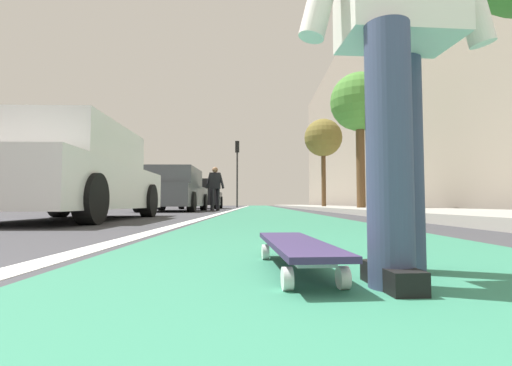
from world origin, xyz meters
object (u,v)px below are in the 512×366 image
at_px(street_tree_mid, 360,104).
at_px(pedestrian_distant, 215,186).
at_px(parked_car_near, 71,175).
at_px(parked_car_mid, 175,191).
at_px(traffic_light, 237,162).
at_px(skater_person, 397,11).
at_px(street_tree_far, 323,139).
at_px(skateboard, 296,247).
at_px(parked_car_far, 202,195).

bearing_deg(street_tree_mid, pedestrian_distant, 71.85).
distance_m(parked_car_near, parked_car_mid, 6.88).
bearing_deg(parked_car_mid, traffic_light, -6.45).
bearing_deg(skater_person, street_tree_far, -9.68).
relative_size(skateboard, street_tree_far, 0.19).
xyz_separation_m(parked_car_near, parked_car_mid, (6.88, -0.10, -0.00)).
relative_size(parked_car_near, traffic_light, 0.93).
bearing_deg(street_tree_far, parked_car_mid, 133.34).
height_order(traffic_light, street_tree_far, traffic_light).
relative_size(traffic_light, street_tree_far, 1.02).
distance_m(skateboard, street_tree_far, 17.79).
height_order(street_tree_far, pedestrian_distant, street_tree_far).
distance_m(skateboard, parked_car_far, 17.89).
height_order(parked_car_near, parked_car_far, parked_car_far).
distance_m(skateboard, parked_car_near, 5.35).
relative_size(parked_car_mid, street_tree_mid, 0.99).
height_order(traffic_light, pedestrian_distant, traffic_light).
bearing_deg(skateboard, traffic_light, 3.49).
distance_m(skateboard, parked_car_mid, 11.62).
height_order(skater_person, pedestrian_distant, skater_person).
distance_m(traffic_light, pedestrian_distant, 12.37).
bearing_deg(parked_car_near, traffic_light, -4.53).
xyz_separation_m(skater_person, street_tree_far, (17.28, -2.95, 2.66)).
relative_size(parked_car_far, pedestrian_distant, 2.79).
xyz_separation_m(skater_person, parked_car_mid, (11.37, 3.31, -0.23)).
bearing_deg(parked_car_mid, street_tree_far, -46.66).
height_order(skater_person, street_tree_mid, street_tree_mid).
relative_size(traffic_light, street_tree_mid, 1.02).
relative_size(parked_car_near, parked_car_far, 0.96).
height_order(parked_car_mid, pedestrian_distant, pedestrian_distant).
height_order(skateboard, pedestrian_distant, pedestrian_distant).
bearing_deg(skateboard, parked_car_near, 35.28).
xyz_separation_m(parked_car_mid, street_tree_far, (5.91, -6.26, 2.89)).
distance_m(parked_car_near, pedestrian_distant, 7.97).
xyz_separation_m(street_tree_mid, street_tree_far, (6.58, 0.00, 0.02)).
bearing_deg(skater_person, parked_car_mid, 16.24).
xyz_separation_m(parked_car_far, street_tree_mid, (-7.08, -6.25, 2.86)).
bearing_deg(street_tree_mid, parked_car_far, 41.42).
distance_m(parked_car_mid, street_tree_mid, 6.92).
xyz_separation_m(skater_person, traffic_light, (24.48, 1.83, 2.29)).
xyz_separation_m(parked_car_near, street_tree_mid, (6.21, -6.36, 2.87)).
distance_m(skateboard, traffic_light, 24.58).
distance_m(parked_car_near, traffic_light, 20.21).
distance_m(skater_person, street_tree_mid, 11.41).
relative_size(parked_car_mid, pedestrian_distant, 2.80).
distance_m(parked_car_mid, traffic_light, 13.43).
height_order(parked_car_far, pedestrian_distant, pedestrian_distant).
height_order(skater_person, street_tree_far, street_tree_far).
xyz_separation_m(traffic_light, street_tree_mid, (-13.78, -4.78, 0.36)).
height_order(skater_person, traffic_light, traffic_light).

